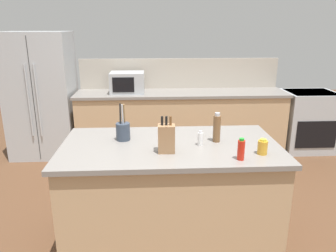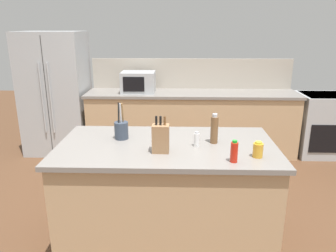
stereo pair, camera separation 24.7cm
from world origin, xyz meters
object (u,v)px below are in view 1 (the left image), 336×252
(refrigerator, at_px, (42,95))
(microwave, at_px, (127,83))
(knife_block, at_px, (166,138))
(honey_jar, at_px, (263,147))
(range_oven, at_px, (307,121))
(utensil_crock, at_px, (123,131))
(pepper_grinder, at_px, (217,128))
(salt_shaker, at_px, (200,139))
(hot_sauce_bottle, at_px, (241,150))

(refrigerator, bearing_deg, microwave, -2.34)
(refrigerator, distance_m, knife_block, 2.97)
(honey_jar, bearing_deg, range_oven, 57.20)
(utensil_crock, height_order, pepper_grinder, utensil_crock)
(range_oven, distance_m, knife_block, 3.37)
(honey_jar, bearing_deg, microwave, 115.79)
(refrigerator, height_order, microwave, refrigerator)
(salt_shaker, height_order, honey_jar, salt_shaker)
(range_oven, height_order, microwave, microwave)
(microwave, relative_size, honey_jar, 3.96)
(microwave, distance_m, utensil_crock, 2.07)
(knife_block, xyz_separation_m, utensil_crock, (-0.36, 0.30, -0.03))
(microwave, height_order, pepper_grinder, microwave)
(refrigerator, xyz_separation_m, honey_jar, (2.44, -2.51, 0.09))
(knife_block, relative_size, pepper_grinder, 1.14)
(salt_shaker, relative_size, pepper_grinder, 0.49)
(range_oven, bearing_deg, utensil_crock, -142.26)
(hot_sauce_bottle, bearing_deg, refrigerator, 130.82)
(refrigerator, xyz_separation_m, salt_shaker, (2.00, -2.29, 0.10))
(pepper_grinder, bearing_deg, microwave, 112.42)
(range_oven, xyz_separation_m, hot_sauce_bottle, (-1.78, -2.55, 0.55))
(knife_block, bearing_deg, hot_sauce_bottle, -16.88)
(knife_block, bearing_deg, refrigerator, 126.82)
(salt_shaker, bearing_deg, microwave, 108.25)
(refrigerator, xyz_separation_m, pepper_grinder, (2.15, -2.21, 0.16))
(knife_block, bearing_deg, utensil_crock, 141.45)
(refrigerator, bearing_deg, hot_sauce_bottle, -49.18)
(pepper_grinder, bearing_deg, salt_shaker, -150.82)
(microwave, distance_m, salt_shaker, 2.36)
(salt_shaker, bearing_deg, refrigerator, 131.08)
(refrigerator, height_order, hot_sauce_bottle, refrigerator)
(utensil_crock, bearing_deg, microwave, 92.59)
(knife_block, distance_m, hot_sauce_bottle, 0.57)
(microwave, distance_m, honey_jar, 2.73)
(hot_sauce_bottle, bearing_deg, utensil_crock, 151.72)
(range_oven, distance_m, pepper_grinder, 2.92)
(honey_jar, height_order, hot_sauce_bottle, hot_sauce_bottle)
(range_oven, bearing_deg, pepper_grinder, -131.09)
(range_oven, bearing_deg, refrigerator, 179.27)
(range_oven, bearing_deg, salt_shaker, -132.20)
(knife_block, height_order, hot_sauce_bottle, knife_block)
(refrigerator, distance_m, range_oven, 4.05)
(range_oven, relative_size, microwave, 1.89)
(microwave, xyz_separation_m, utensil_crock, (0.09, -2.07, -0.07))
(utensil_crock, bearing_deg, range_oven, 37.74)
(microwave, height_order, honey_jar, microwave)
(knife_block, bearing_deg, pepper_grinder, 28.10)
(pepper_grinder, xyz_separation_m, hot_sauce_bottle, (0.10, -0.40, -0.04))
(honey_jar, distance_m, hot_sauce_bottle, 0.22)
(salt_shaker, relative_size, honey_jar, 1.02)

